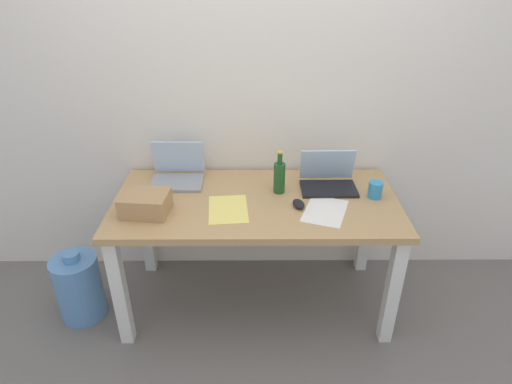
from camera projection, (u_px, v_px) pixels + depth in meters
ground_plane at (256, 299)px, 2.81m from camera, size 8.00×8.00×0.00m
back_wall at (256, 82)px, 2.56m from camera, size 5.20×0.08×2.60m
desk at (256, 215)px, 2.49m from camera, size 1.60×0.77×0.75m
laptop_left at (177, 174)px, 2.62m from camera, size 0.31×0.25×0.23m
laptop_right at (328, 180)px, 2.55m from camera, size 0.32×0.23×0.22m
beer_bottle at (279, 177)px, 2.47m from camera, size 0.07×0.07×0.26m
computer_mouse at (299, 204)px, 2.37m from camera, size 0.08×0.11×0.03m
cardboard_box at (145, 203)px, 2.30m from camera, size 0.26×0.22×0.11m
coffee_mug at (375, 190)px, 2.45m from camera, size 0.08×0.08×0.09m
paper_yellow_folder at (228, 209)px, 2.35m from camera, size 0.23×0.31×0.00m
paper_sheet_front_right at (325, 211)px, 2.33m from camera, size 0.30×0.35×0.00m
water_cooler_jug at (79, 287)px, 2.60m from camera, size 0.27×0.27×0.46m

